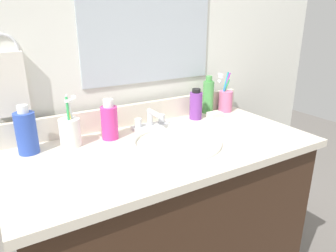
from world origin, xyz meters
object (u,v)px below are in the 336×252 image
(hand_towel, at_px, (9,85))
(bottle_soap_pink, at_px, (109,121))
(bottle_toner_green, at_px, (208,96))
(bottle_cream_purple, at_px, (196,105))
(faucet, at_px, (151,121))
(bottle_shampoo_blue, at_px, (26,132))
(cup_pink, at_px, (225,100))
(cup_white_ceramic, at_px, (70,131))
(soap_bar, at_px, (215,115))

(hand_towel, height_order, bottle_soap_pink, hand_towel)
(bottle_soap_pink, bearing_deg, hand_towel, 157.84)
(bottle_toner_green, relative_size, bottle_cream_purple, 1.29)
(bottle_toner_green, bearing_deg, bottle_soap_pink, -171.84)
(hand_towel, bearing_deg, bottle_soap_pink, -22.16)
(faucet, xyz_separation_m, bottle_soap_pink, (-0.19, -0.03, 0.04))
(hand_towel, height_order, bottle_shampoo_blue, hand_towel)
(cup_pink, relative_size, cup_white_ceramic, 1.02)
(faucet, bearing_deg, cup_white_ceramic, -176.78)
(cup_pink, xyz_separation_m, cup_white_ceramic, (-0.76, -0.05, -0.00))
(faucet, bearing_deg, bottle_cream_purple, 0.97)
(bottle_toner_green, xyz_separation_m, bottle_cream_purple, (-0.10, -0.05, -0.02))
(bottle_shampoo_blue, xyz_separation_m, cup_pink, (0.90, 0.03, -0.02))
(hand_towel, height_order, faucet, hand_towel)
(faucet, height_order, soap_bar, faucet)
(bottle_soap_pink, distance_m, bottle_cream_purple, 0.42)
(bottle_shampoo_blue, xyz_separation_m, bottle_toner_green, (0.81, 0.06, 0.01))
(hand_towel, relative_size, bottle_cream_purple, 1.59)
(hand_towel, bearing_deg, cup_white_ceramic, -36.47)
(bottle_shampoo_blue, height_order, bottle_toner_green, bottle_toner_green)
(hand_towel, bearing_deg, soap_bar, -8.61)
(hand_towel, relative_size, cup_pink, 1.14)
(bottle_soap_pink, height_order, soap_bar, bottle_soap_pink)
(hand_towel, bearing_deg, bottle_toner_green, -3.38)
(bottle_toner_green, bearing_deg, hand_towel, 176.62)
(faucet, relative_size, cup_white_ceramic, 0.85)
(bottle_soap_pink, xyz_separation_m, cup_pink, (0.61, 0.05, -0.01))
(bottle_shampoo_blue, relative_size, bottle_cream_purple, 1.22)
(cup_pink, relative_size, soap_bar, 3.01)
(bottle_soap_pink, xyz_separation_m, bottle_shampoo_blue, (-0.29, 0.02, 0.01))
(bottle_soap_pink, bearing_deg, bottle_cream_purple, 3.97)
(bottle_toner_green, xyz_separation_m, cup_white_ceramic, (-0.67, -0.07, -0.03))
(bottle_toner_green, bearing_deg, faucet, -171.54)
(hand_towel, bearing_deg, faucet, -11.35)
(faucet, distance_m, bottle_soap_pink, 0.19)
(bottle_shampoo_blue, bearing_deg, cup_white_ceramic, -4.72)
(cup_white_ceramic, bearing_deg, bottle_shampoo_blue, 175.28)
(bottle_soap_pink, bearing_deg, faucet, 7.64)
(faucet, relative_size, bottle_cream_purple, 1.15)
(bottle_soap_pink, relative_size, bottle_toner_green, 0.87)
(cup_pink, bearing_deg, soap_bar, -153.95)
(hand_towel, xyz_separation_m, faucet, (0.49, -0.10, -0.19))
(bottle_toner_green, bearing_deg, bottle_shampoo_blue, -175.97)
(faucet, xyz_separation_m, bottle_cream_purple, (0.23, 0.00, 0.04))
(soap_bar, bearing_deg, cup_pink, 26.05)
(bottle_soap_pink, bearing_deg, bottle_shampoo_blue, 176.39)
(faucet, bearing_deg, cup_pink, 3.55)
(cup_white_ceramic, bearing_deg, faucet, 3.22)
(bottle_soap_pink, bearing_deg, cup_pink, 4.82)
(bottle_toner_green, bearing_deg, soap_bar, -102.45)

